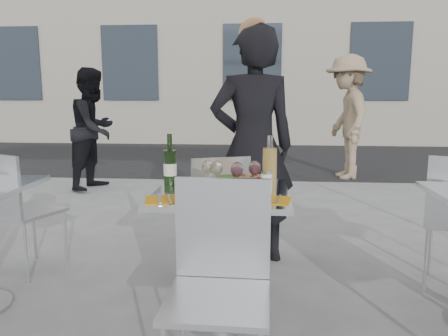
# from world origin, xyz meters

# --- Properties ---
(ground) EXTENTS (80.00, 80.00, 0.00)m
(ground) POSITION_xyz_m (0.00, 0.00, 0.00)
(ground) COLOR slate
(street_asphalt) EXTENTS (24.00, 5.00, 0.00)m
(street_asphalt) POSITION_xyz_m (0.00, 6.50, 0.00)
(street_asphalt) COLOR black
(street_asphalt) RESTS_ON ground
(main_table) EXTENTS (0.72, 0.72, 0.75)m
(main_table) POSITION_xyz_m (0.00, 0.00, 0.54)
(main_table) COLOR #B7BABF
(main_table) RESTS_ON ground
(chair_far) EXTENTS (0.52, 0.53, 0.87)m
(chair_far) POSITION_xyz_m (-0.08, 0.54, 0.51)
(chair_far) COLOR silver
(chair_far) RESTS_ON ground
(chair_near) EXTENTS (0.42, 0.44, 0.91)m
(chair_near) POSITION_xyz_m (0.04, -0.58, 0.54)
(chair_near) COLOR silver
(chair_near) RESTS_ON ground
(side_chair_lfar) EXTENTS (0.52, 0.53, 0.87)m
(side_chair_lfar) POSITION_xyz_m (-1.48, 0.52, 0.52)
(side_chair_lfar) COLOR silver
(side_chair_lfar) RESTS_ON ground
(woman_diner) EXTENTS (0.71, 0.54, 1.76)m
(woman_diner) POSITION_xyz_m (0.15, 0.95, 0.88)
(woman_diner) COLOR black
(woman_diner) RESTS_ON ground
(pedestrian_a) EXTENTS (0.76, 0.89, 1.60)m
(pedestrian_a) POSITION_xyz_m (-2.00, 3.35, 0.80)
(pedestrian_a) COLOR black
(pedestrian_a) RESTS_ON ground
(pedestrian_b) EXTENTS (0.77, 1.23, 1.83)m
(pedestrian_b) POSITION_xyz_m (1.50, 4.36, 0.92)
(pedestrian_b) COLOR #927C5E
(pedestrian_b) RESTS_ON ground
(pizza_near) EXTENTS (0.36, 0.36, 0.02)m
(pizza_near) POSITION_xyz_m (-0.01, -0.11, 0.76)
(pizza_near) COLOR #E8A85A
(pizza_near) RESTS_ON main_table
(pizza_far) EXTENTS (0.35, 0.35, 0.03)m
(pizza_far) POSITION_xyz_m (0.12, 0.21, 0.77)
(pizza_far) COLOR white
(pizza_far) RESTS_ON main_table
(salad_plate) EXTENTS (0.22, 0.22, 0.09)m
(salad_plate) POSITION_xyz_m (0.03, 0.02, 0.79)
(salad_plate) COLOR white
(salad_plate) RESTS_ON main_table
(wine_bottle) EXTENTS (0.07, 0.08, 0.29)m
(wine_bottle) POSITION_xyz_m (-0.31, 0.14, 0.86)
(wine_bottle) COLOR #24481B
(wine_bottle) RESTS_ON main_table
(carafe) EXTENTS (0.08, 0.08, 0.29)m
(carafe) POSITION_xyz_m (0.26, 0.14, 0.87)
(carafe) COLOR #E7C562
(carafe) RESTS_ON main_table
(sugar_shaker) EXTENTS (0.06, 0.06, 0.11)m
(sugar_shaker) POSITION_xyz_m (0.24, 0.04, 0.80)
(sugar_shaker) COLOR white
(sugar_shaker) RESTS_ON main_table
(wineglass_white_a) EXTENTS (0.07, 0.07, 0.16)m
(wineglass_white_a) POSITION_xyz_m (-0.08, 0.08, 0.86)
(wineglass_white_a) COLOR white
(wineglass_white_a) RESTS_ON main_table
(wineglass_white_b) EXTENTS (0.07, 0.07, 0.16)m
(wineglass_white_b) POSITION_xyz_m (-0.03, 0.06, 0.86)
(wineglass_white_b) COLOR white
(wineglass_white_b) RESTS_ON main_table
(wineglass_red_a) EXTENTS (0.07, 0.07, 0.16)m
(wineglass_red_a) POSITION_xyz_m (0.08, 0.02, 0.86)
(wineglass_red_a) COLOR white
(wineglass_red_a) RESTS_ON main_table
(wineglass_red_b) EXTENTS (0.07, 0.07, 0.16)m
(wineglass_red_b) POSITION_xyz_m (0.18, 0.09, 0.86)
(wineglass_red_b) COLOR white
(wineglass_red_b) RESTS_ON main_table
(napkin_left) EXTENTS (0.22, 0.22, 0.01)m
(napkin_left) POSITION_xyz_m (-0.27, -0.23, 0.75)
(napkin_left) COLOR orange
(napkin_left) RESTS_ON main_table
(napkin_right) EXTENTS (0.21, 0.21, 0.01)m
(napkin_right) POSITION_xyz_m (0.26, -0.19, 0.75)
(napkin_right) COLOR orange
(napkin_right) RESTS_ON main_table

